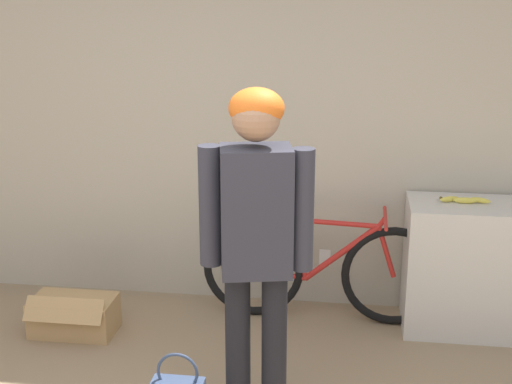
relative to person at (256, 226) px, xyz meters
name	(u,v)px	position (x,y,z in m)	size (l,w,h in m)	color
wall_back	(249,124)	(-0.26, 1.54, 0.20)	(8.00, 0.07, 2.60)	#B7AD99
side_shelf	(477,268)	(1.30, 1.25, -0.66)	(0.94, 0.49, 0.88)	beige
person	(256,226)	(0.00, 0.00, 0.00)	(0.57, 0.31, 1.78)	black
bicycle	(322,270)	(0.28, 1.24, -0.73)	(1.66, 0.46, 0.77)	black
banana	(464,200)	(1.18, 1.26, -0.20)	(0.33, 0.09, 0.04)	#EAD64C
cardboard_box	(74,315)	(-1.33, 0.82, -0.98)	(0.55, 0.37, 0.30)	tan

